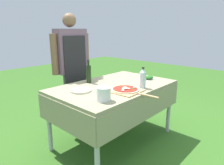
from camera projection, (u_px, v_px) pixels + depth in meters
ground_plane at (114, 140)px, 2.63m from camera, size 12.00×12.00×0.00m
prep_table at (114, 92)px, 2.46m from camera, size 1.50×0.95×0.75m
person_cook at (72, 62)px, 2.83m from camera, size 0.61×0.22×1.62m
pizza_on_peel at (126, 90)px, 2.19m from camera, size 0.35×0.58×0.06m
oil_bottle at (89, 74)px, 2.52m from camera, size 0.06×0.06×0.30m
water_bottle at (143, 78)px, 2.29m from camera, size 0.07×0.07×0.24m
herb_container at (149, 78)px, 2.71m from camera, size 0.19×0.17×0.05m
mixing_tub at (104, 94)px, 1.89m from camera, size 0.14×0.14×0.13m
plate_stack at (81, 90)px, 2.19m from camera, size 0.23×0.23×0.02m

